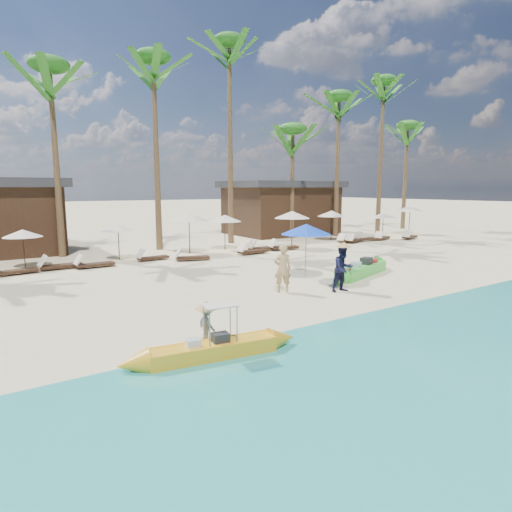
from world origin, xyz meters
TOP-DOWN VIEW (x-y plane):
  - ground at (0.00, 0.00)m, footprint 240.00×240.00m
  - wet_sand_strip at (0.00, -5.00)m, footprint 240.00×4.50m
  - green_canoe at (6.62, 1.58)m, footprint 5.58×2.17m
  - yellow_canoe at (-3.01, -3.02)m, footprint 4.63×0.98m
  - tourist at (1.94, 1.03)m, footprint 0.75×0.65m
  - vendor_green at (3.83, -0.11)m, footprint 0.88×0.71m
  - vendor_yellow at (-2.87, -2.47)m, footprint 0.40×0.60m
  - blue_umbrella at (4.18, 2.43)m, footprint 2.13×2.13m
  - resort_parasol_4 at (-5.44, 11.50)m, footprint 1.78×1.78m
  - lounger_4_left at (-6.05, 9.95)m, footprint 1.86×0.82m
  - lounger_4_right at (-4.18, 10.29)m, footprint 1.95×0.70m
  - resort_parasol_5 at (-1.02, 11.51)m, footprint 1.85×1.85m
  - lounger_5_left at (-2.75, 9.83)m, footprint 1.82×0.59m
  - resort_parasol_6 at (3.02, 11.47)m, footprint 2.28×2.28m
  - lounger_6_left at (0.30, 10.32)m, footprint 1.73×0.69m
  - lounger_6_right at (2.00, 9.18)m, footprint 1.89×1.05m
  - resort_parasol_7 at (5.52, 11.77)m, footprint 2.08×2.08m
  - lounger_7_left at (5.84, 9.26)m, footprint 1.94×0.71m
  - lounger_7_right at (7.05, 10.01)m, footprint 1.98×0.71m
  - resort_parasol_8 at (9.33, 9.99)m, footprint 2.27×2.27m
  - lounger_8_left at (8.31, 9.62)m, footprint 1.92×0.91m
  - resort_parasol_9 at (14.21, 11.64)m, footprint 2.09×2.09m
  - lounger_9_left at (14.25, 10.07)m, footprint 1.81×0.72m
  - lounger_9_right at (14.64, 9.79)m, footprint 1.92×1.09m
  - resort_parasol_10 at (17.74, 9.96)m, footprint 1.91×1.91m
  - lounger_10_left at (16.08, 9.97)m, footprint 1.89×1.05m
  - lounger_10_right at (17.48, 9.77)m, footprint 1.81×1.07m
  - resort_parasol_11 at (22.61, 11.35)m, footprint 2.28×2.28m
  - lounger_11_left at (19.64, 9.04)m, footprint 1.96×1.13m
  - palm_3 at (-3.36, 14.27)m, footprint 2.08×2.08m
  - palm_4 at (2.15, 14.01)m, footprint 2.08×2.08m
  - palm_5 at (7.45, 14.38)m, footprint 2.08×2.08m
  - palm_6 at (12.84, 14.52)m, footprint 2.08×2.08m
  - palm_7 at (16.57, 13.68)m, footprint 2.08×2.08m
  - palm_8 at (21.07, 13.33)m, footprint 2.08×2.08m
  - palm_9 at (26.21, 14.81)m, footprint 2.08×2.08m
  - pavilion_east at (14.00, 17.50)m, footprint 8.80×6.60m

SIDE VIEW (x-z plane):
  - ground at x=0.00m, z-range 0.00..0.00m
  - wet_sand_strip at x=0.00m, z-range 0.00..0.01m
  - lounger_6_left at x=0.30m, z-range -0.10..0.48m
  - yellow_canoe at x=-3.01m, z-range -0.41..0.80m
  - lounger_10_right at x=17.48m, z-range -0.10..0.49m
  - lounger_9_left at x=14.25m, z-range -0.10..0.50m
  - lounger_4_left at x=-6.05m, z-range -0.10..0.51m
  - lounger_10_left at x=16.08m, z-range -0.10..0.51m
  - lounger_6_right at x=2.00m, z-range -0.10..0.51m
  - lounger_5_left at x=-2.75m, z-range -0.10..0.51m
  - lounger_9_right at x=14.64m, z-range -0.10..0.52m
  - lounger_8_left at x=8.31m, z-range -0.10..0.52m
  - lounger_11_left at x=19.64m, z-range -0.11..0.53m
  - lounger_7_left at x=5.84m, z-range -0.11..0.54m
  - lounger_4_right at x=-4.18m, z-range -0.11..0.54m
  - lounger_7_right at x=7.05m, z-range -0.11..0.55m
  - green_canoe at x=6.62m, z-range -0.12..0.61m
  - vendor_yellow at x=-2.87m, z-range 0.18..1.04m
  - vendor_green at x=3.83m, z-range 0.00..1.72m
  - tourist at x=1.94m, z-range 0.00..1.75m
  - resort_parasol_4 at x=-5.44m, z-range 0.74..2.57m
  - resort_parasol_5 at x=-1.02m, z-range 0.77..2.67m
  - resort_parasol_10 at x=17.74m, z-range 0.79..2.76m
  - resort_parasol_7 at x=5.52m, z-range 0.86..3.00m
  - resort_parasol_9 at x=14.21m, z-range 0.87..3.02m
  - blue_umbrella at x=4.18m, z-range 0.93..3.22m
  - resort_parasol_8 at x=9.33m, z-range 0.94..3.28m
  - resort_parasol_6 at x=3.02m, z-range 0.94..3.28m
  - resort_parasol_11 at x=22.61m, z-range 0.94..3.29m
  - pavilion_east at x=14.00m, z-range 0.05..4.35m
  - palm_6 at x=12.84m, z-range 2.79..11.31m
  - palm_9 at x=26.21m, z-range 3.14..12.97m
  - palm_3 at x=-3.36m, z-range 3.32..13.83m
  - palm_7 at x=16.57m, z-range 3.46..14.53m
  - palm_4 at x=2.15m, z-range 3.60..15.30m
  - palm_8 at x=21.07m, z-range 3.83..16.53m
  - palm_5 at x=7.45m, z-range 4.02..17.62m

